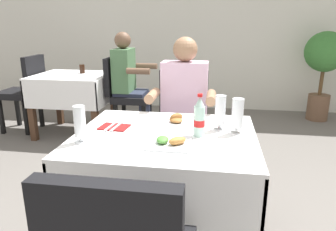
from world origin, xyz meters
TOP-DOWN VIEW (x-y plane):
  - back_wall at (0.00, 3.50)m, footprint 11.00×0.12m
  - main_dining_table at (-0.04, 0.03)m, footprint 1.03×0.87m
  - chair_far_diner_seat at (-0.04, 0.86)m, footprint 0.44×0.50m
  - seated_diner_far at (-0.01, 0.75)m, footprint 0.50×0.46m
  - plate_near_camera at (0.01, -0.14)m, footprint 0.23×0.23m
  - plate_far_diner at (-0.01, 0.22)m, footprint 0.24×0.24m
  - beer_glass_left at (0.27, 0.15)m, footprint 0.07×0.07m
  - beer_glass_middle at (0.37, 0.10)m, footprint 0.07×0.07m
  - beer_glass_right at (-0.46, -0.17)m, footprint 0.07×0.07m
  - cola_bottle_primary at (0.16, 0.02)m, footprint 0.06×0.06m
  - napkin_cutlery_set at (-0.36, 0.09)m, footprint 0.18×0.19m
  - background_dining_table at (-1.50, 1.95)m, footprint 0.90×0.78m
  - background_chair_left at (-2.16, 1.95)m, footprint 0.50×0.44m
  - background_chair_right at (-0.84, 1.95)m, footprint 0.50×0.44m
  - background_patron at (-0.79, 1.95)m, footprint 0.46×0.50m
  - background_table_tumbler at (-1.42, 2.07)m, footprint 0.06×0.06m
  - potted_plant_corner at (1.71, 3.03)m, footprint 0.55×0.55m

SIDE VIEW (x-z plane):
  - chair_far_diner_seat at x=-0.04m, z-range 0.07..1.04m
  - background_chair_left at x=-2.16m, z-range 0.07..1.04m
  - background_chair_right at x=-0.84m, z-range 0.07..1.04m
  - background_dining_table at x=-1.50m, z-range 0.18..0.93m
  - main_dining_table at x=-0.04m, z-range 0.20..0.95m
  - seated_diner_far at x=-0.01m, z-range 0.08..1.34m
  - background_patron at x=-0.79m, z-range 0.08..1.34m
  - napkin_cutlery_set at x=-0.36m, z-range 0.75..0.76m
  - plate_near_camera at x=0.01m, z-range 0.74..0.79m
  - plate_far_diner at x=-0.01m, z-range 0.73..0.80m
  - background_table_tumbler at x=-1.42m, z-range 0.75..0.86m
  - potted_plant_corner at x=1.71m, z-range 0.22..1.47m
  - beer_glass_right at x=-0.46m, z-range 0.75..0.95m
  - cola_bottle_primary at x=0.16m, z-range 0.74..0.98m
  - beer_glass_middle at x=0.37m, z-range 0.76..0.96m
  - beer_glass_left at x=0.27m, z-range 0.76..0.96m
  - back_wall at x=0.00m, z-range 0.00..2.85m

